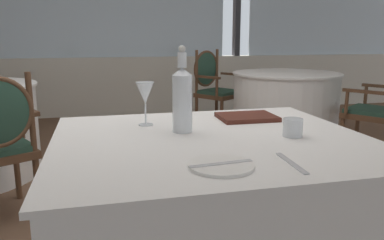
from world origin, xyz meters
The scene contains 13 objects.
ground_plane centered at (0.00, 0.00, 0.00)m, with size 15.24×15.24×0.00m, color brown.
window_wall_far centered at (0.00, 3.49, 1.11)m, with size 11.72×0.14×2.79m.
foreground_table centered at (0.15, -0.95, 0.38)m, with size 1.20×1.05×0.77m.
side_plate centered at (0.07, -1.29, 0.77)m, with size 0.20×0.20×0.01m, color white.
butter_knife centered at (0.07, -1.29, 0.78)m, with size 0.20×0.02×0.00m, color silver.
dinner_fork centered at (0.29, -1.31, 0.77)m, with size 0.20×0.02×0.00m, color silver.
water_bottle centered at (0.05, -0.84, 0.91)m, with size 0.08×0.08×0.35m.
wine_glass centered at (-0.08, -0.68, 0.90)m, with size 0.08×0.08×0.19m.
water_tumbler centered at (0.46, -1.01, 0.80)m, with size 0.08×0.08×0.07m, color white.
menu_book centered at (0.40, -0.67, 0.78)m, with size 0.26×0.20×0.02m, color #512319.
background_table_1 centered at (1.71, 1.48, 0.38)m, with size 1.16×1.16×0.77m.
dining_chair_1_0 centered at (2.27, 0.65, 0.54)m, with size 0.66×0.64×0.92m.
dining_chair_1_1 centered at (1.14, 2.31, 0.57)m, with size 0.66×0.64×0.99m.
Camera 1 is at (-0.27, -2.34, 1.15)m, focal length 36.16 mm.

